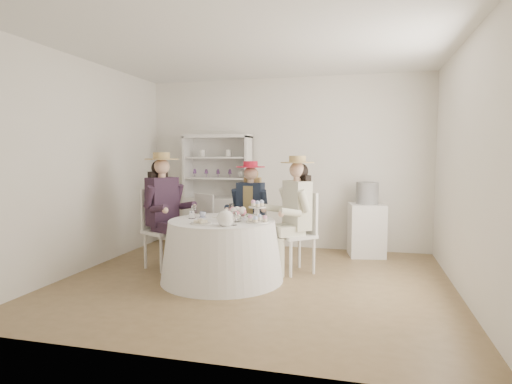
# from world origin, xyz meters

# --- Properties ---
(ground) EXTENTS (4.50, 4.50, 0.00)m
(ground) POSITION_xyz_m (0.00, 0.00, 0.00)
(ground) COLOR brown
(ground) RESTS_ON ground
(ceiling) EXTENTS (4.50, 4.50, 0.00)m
(ceiling) POSITION_xyz_m (0.00, 0.00, 2.70)
(ceiling) COLOR white
(ceiling) RESTS_ON wall_back
(wall_back) EXTENTS (4.50, 0.00, 4.50)m
(wall_back) POSITION_xyz_m (0.00, 2.00, 1.35)
(wall_back) COLOR white
(wall_back) RESTS_ON ground
(wall_front) EXTENTS (4.50, 0.00, 4.50)m
(wall_front) POSITION_xyz_m (0.00, -2.00, 1.35)
(wall_front) COLOR white
(wall_front) RESTS_ON ground
(wall_left) EXTENTS (0.00, 4.50, 4.50)m
(wall_left) POSITION_xyz_m (-2.25, 0.00, 1.35)
(wall_left) COLOR white
(wall_left) RESTS_ON ground
(wall_right) EXTENTS (0.00, 4.50, 4.50)m
(wall_right) POSITION_xyz_m (2.25, 0.00, 1.35)
(wall_right) COLOR white
(wall_right) RESTS_ON ground
(tea_table) EXTENTS (1.45, 1.45, 0.72)m
(tea_table) POSITION_xyz_m (-0.39, -0.02, 0.36)
(tea_table) COLOR white
(tea_table) RESTS_ON ground
(hutch) EXTENTS (1.18, 0.70, 1.81)m
(hutch) POSITION_xyz_m (-1.05, 1.76, 0.64)
(hutch) COLOR silver
(hutch) RESTS_ON ground
(side_table) EXTENTS (0.57, 0.57, 0.77)m
(side_table) POSITION_xyz_m (1.28, 1.66, 0.39)
(side_table) COLOR silver
(side_table) RESTS_ON ground
(hatbox) EXTENTS (0.38, 0.38, 0.32)m
(hatbox) POSITION_xyz_m (1.28, 1.66, 0.93)
(hatbox) COLOR black
(hatbox) RESTS_ON side_table
(guest_left) EXTENTS (0.64, 0.58, 1.52)m
(guest_left) POSITION_xyz_m (-1.29, 0.29, 0.86)
(guest_left) COLOR silver
(guest_left) RESTS_ON ground
(guest_mid) EXTENTS (0.51, 0.53, 1.40)m
(guest_mid) POSITION_xyz_m (-0.30, 0.93, 0.79)
(guest_mid) COLOR silver
(guest_mid) RESTS_ON ground
(guest_right) EXTENTS (0.63, 0.62, 1.48)m
(guest_right) POSITION_xyz_m (0.40, 0.51, 0.83)
(guest_right) COLOR silver
(guest_right) RESTS_ON ground
(spare_chair) EXTENTS (0.52, 0.52, 0.94)m
(spare_chair) POSITION_xyz_m (-0.88, 0.90, 0.51)
(spare_chair) COLOR silver
(spare_chair) RESTS_ON ground
(teacup_a) EXTENTS (0.10, 0.10, 0.06)m
(teacup_a) POSITION_xyz_m (-0.67, 0.10, 0.75)
(teacup_a) COLOR white
(teacup_a) RESTS_ON tea_table
(teacup_b) EXTENTS (0.08, 0.08, 0.06)m
(teacup_b) POSITION_xyz_m (-0.41, 0.27, 0.75)
(teacup_b) COLOR white
(teacup_b) RESTS_ON tea_table
(teacup_c) EXTENTS (0.09, 0.09, 0.06)m
(teacup_c) POSITION_xyz_m (-0.17, 0.13, 0.75)
(teacup_c) COLOR white
(teacup_c) RESTS_ON tea_table
(flower_bowl) EXTENTS (0.27, 0.27, 0.05)m
(flower_bowl) POSITION_xyz_m (-0.20, -0.08, 0.75)
(flower_bowl) COLOR white
(flower_bowl) RESTS_ON tea_table
(flower_arrangement) EXTENTS (0.20, 0.20, 0.08)m
(flower_arrangement) POSITION_xyz_m (-0.17, -0.01, 0.82)
(flower_arrangement) COLOR pink
(flower_arrangement) RESTS_ON tea_table
(table_teapot) EXTENTS (0.26, 0.19, 0.20)m
(table_teapot) POSITION_xyz_m (-0.21, -0.42, 0.80)
(table_teapot) COLOR white
(table_teapot) RESTS_ON tea_table
(sandwich_plate) EXTENTS (0.23, 0.23, 0.05)m
(sandwich_plate) POSITION_xyz_m (-0.52, -0.35, 0.73)
(sandwich_plate) COLOR white
(sandwich_plate) RESTS_ON tea_table
(cupcake_stand) EXTENTS (0.26, 0.26, 0.25)m
(cupcake_stand) POSITION_xyz_m (0.07, -0.09, 0.81)
(cupcake_stand) COLOR white
(cupcake_stand) RESTS_ON tea_table
(stemware_set) EXTENTS (0.87, 0.84, 0.15)m
(stemware_set) POSITION_xyz_m (-0.39, -0.02, 0.79)
(stemware_set) COLOR white
(stemware_set) RESTS_ON tea_table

